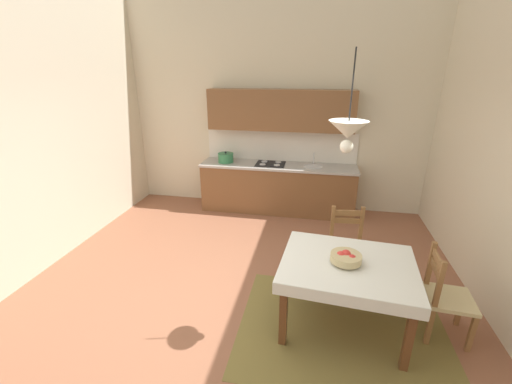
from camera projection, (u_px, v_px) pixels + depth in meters
name	position (u px, v px, depth m)	size (l,w,h in m)	color
ground_plane	(236.00, 310.00, 3.73)	(6.00, 6.80, 0.10)	#935B42
wall_back	(277.00, 98.00, 5.89)	(6.00, 0.12, 4.08)	beige
area_rug	(342.00, 330.00, 3.38)	(2.10, 1.60, 0.01)	olive
kitchen_cabinetry	(278.00, 166.00, 5.99)	(2.82, 0.63, 2.20)	brown
dining_table	(347.00, 273.00, 3.25)	(1.37, 1.13, 0.75)	brown
dining_chair_kitchen_side	(347.00, 247.00, 4.10)	(0.46, 0.46, 0.93)	#D1BC89
dining_chair_window_side	(445.00, 297.00, 3.20)	(0.45, 0.45, 0.93)	#D1BC89
fruit_bowl	(346.00, 257.00, 3.18)	(0.30, 0.30, 0.12)	tan
pendant_lamp	(348.00, 131.00, 2.64)	(0.32, 0.32, 0.80)	black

